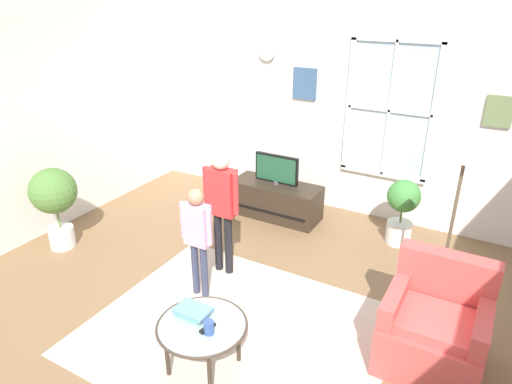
# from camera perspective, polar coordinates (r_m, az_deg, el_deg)

# --- Properties ---
(ground_plane) EXTENTS (6.49, 6.22, 0.02)m
(ground_plane) POSITION_cam_1_polar(r_m,az_deg,el_deg) (4.28, -2.98, -16.76)
(ground_plane) COLOR brown
(back_wall) EXTENTS (5.89, 0.17, 2.89)m
(back_wall) POSITION_cam_1_polar(r_m,az_deg,el_deg) (6.00, 11.91, 10.66)
(back_wall) COLOR silver
(back_wall) RESTS_ON ground_plane
(area_rug) EXTENTS (2.54, 2.10, 0.01)m
(area_rug) POSITION_cam_1_polar(r_m,az_deg,el_deg) (4.25, -2.28, -16.88)
(area_rug) COLOR #C6B29E
(area_rug) RESTS_ON ground_plane
(tv_stand) EXTENTS (1.16, 0.48, 0.46)m
(tv_stand) POSITION_cam_1_polar(r_m,az_deg,el_deg) (6.03, 2.51, -1.02)
(tv_stand) COLOR #2D2319
(tv_stand) RESTS_ON ground_plane
(television) EXTENTS (0.59, 0.08, 0.39)m
(television) POSITION_cam_1_polar(r_m,az_deg,el_deg) (5.86, 2.57, 2.86)
(television) COLOR #4C4C4C
(television) RESTS_ON tv_stand
(armchair) EXTENTS (0.76, 0.74, 0.87)m
(armchair) POSITION_cam_1_polar(r_m,az_deg,el_deg) (4.04, 21.24, -15.43)
(armchair) COLOR #D14C47
(armchair) RESTS_ON ground_plane
(coffee_table) EXTENTS (0.71, 0.71, 0.43)m
(coffee_table) POSITION_cam_1_polar(r_m,az_deg,el_deg) (3.70, -6.69, -16.36)
(coffee_table) COLOR #99B2B7
(coffee_table) RESTS_ON ground_plane
(book_stack) EXTENTS (0.28, 0.19, 0.07)m
(book_stack) POSITION_cam_1_polar(r_m,az_deg,el_deg) (3.75, -7.82, -14.50)
(book_stack) COLOR #BCB09F
(book_stack) RESTS_ON coffee_table
(cup) EXTENTS (0.08, 0.08, 0.11)m
(cup) POSITION_cam_1_polar(r_m,az_deg,el_deg) (3.57, -5.86, -16.36)
(cup) COLOR #334C8C
(cup) RESTS_ON coffee_table
(remote_near_books) EXTENTS (0.07, 0.15, 0.02)m
(remote_near_books) POSITION_cam_1_polar(r_m,az_deg,el_deg) (3.63, -6.02, -16.43)
(remote_near_books) COLOR black
(remote_near_books) RESTS_ON coffee_table
(person_red_shirt) EXTENTS (0.41, 0.19, 1.35)m
(person_red_shirt) POSITION_cam_1_polar(r_m,az_deg,el_deg) (4.61, -4.25, -0.87)
(person_red_shirt) COLOR black
(person_red_shirt) RESTS_ON ground_plane
(person_pink_shirt) EXTENTS (0.34, 0.16, 1.14)m
(person_pink_shirt) POSITION_cam_1_polar(r_m,az_deg,el_deg) (4.33, -7.28, -4.80)
(person_pink_shirt) COLOR #333851
(person_pink_shirt) RESTS_ON ground_plane
(potted_plant_by_window) EXTENTS (0.38, 0.38, 0.80)m
(potted_plant_by_window) POSITION_cam_1_polar(r_m,az_deg,el_deg) (5.57, 17.68, -1.78)
(potted_plant_by_window) COLOR silver
(potted_plant_by_window) RESTS_ON ground_plane
(potted_plant_corner) EXTENTS (0.52, 0.52, 0.97)m
(potted_plant_corner) POSITION_cam_1_polar(r_m,az_deg,el_deg) (5.63, -23.74, -0.55)
(potted_plant_corner) COLOR silver
(potted_plant_corner) RESTS_ON ground_plane
(floor_lamp) EXTENTS (0.32, 0.32, 1.72)m
(floor_lamp) POSITION_cam_1_polar(r_m,az_deg,el_deg) (4.17, 24.32, 2.98)
(floor_lamp) COLOR black
(floor_lamp) RESTS_ON ground_plane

